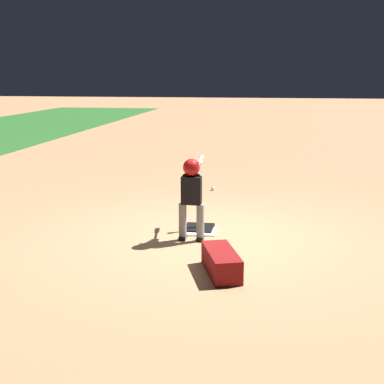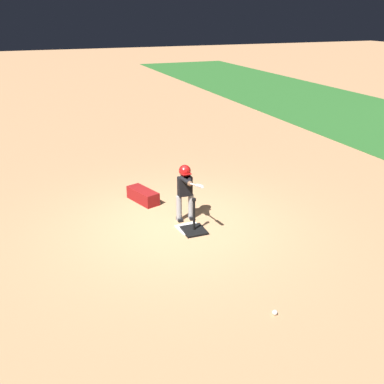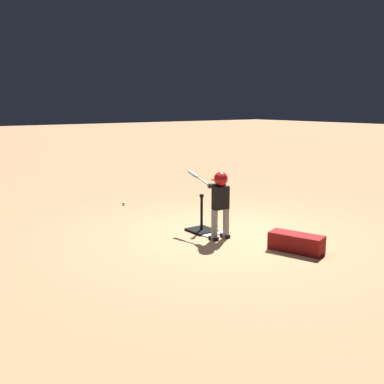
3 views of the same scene
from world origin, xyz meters
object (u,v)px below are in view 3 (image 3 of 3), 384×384
batter_child (219,196)px  batting_tee (202,227)px  baseball (124,204)px  equipment_bag (296,243)px

batter_child → batting_tee: bearing=-3.1°
batter_child → baseball: bearing=1.4°
batter_child → equipment_bag: size_ratio=1.39×
batting_tee → batter_child: bearing=176.9°
batting_tee → baseball: 2.78m
batter_child → equipment_bag: 1.48m
equipment_bag → baseball: bearing=-10.6°
equipment_bag → batter_child: bearing=5.1°
batting_tee → batter_child: 0.84m
batter_child → baseball: size_ratio=15.74×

